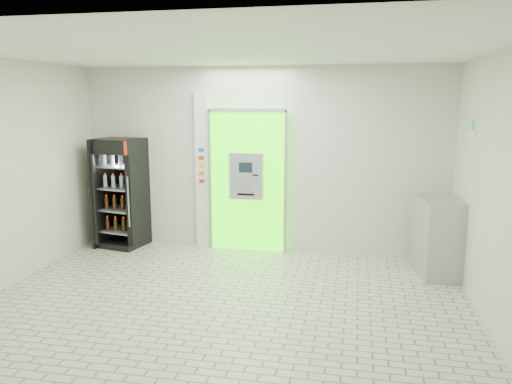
# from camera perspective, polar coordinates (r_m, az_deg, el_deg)

# --- Properties ---
(ground) EXTENTS (6.00, 6.00, 0.00)m
(ground) POSITION_cam_1_polar(r_m,az_deg,el_deg) (6.18, -4.01, -13.10)
(ground) COLOR #BFB09F
(ground) RESTS_ON ground
(room_shell) EXTENTS (6.00, 6.00, 6.00)m
(room_shell) POSITION_cam_1_polar(r_m,az_deg,el_deg) (5.69, -4.25, 4.14)
(room_shell) COLOR beige
(room_shell) RESTS_ON ground
(atm_assembly) EXTENTS (1.30, 0.24, 2.33)m
(atm_assembly) POSITION_cam_1_polar(r_m,az_deg,el_deg) (8.15, -0.95, 1.38)
(atm_assembly) COLOR #2CF000
(atm_assembly) RESTS_ON ground
(pillar) EXTENTS (0.22, 0.11, 2.60)m
(pillar) POSITION_cam_1_polar(r_m,az_deg,el_deg) (8.37, -6.13, 2.46)
(pillar) COLOR silver
(pillar) RESTS_ON ground
(beverage_cooler) EXTENTS (0.79, 0.75, 1.83)m
(beverage_cooler) POSITION_cam_1_polar(r_m,az_deg,el_deg) (8.71, -15.16, -0.34)
(beverage_cooler) COLOR black
(beverage_cooler) RESTS_ON ground
(steel_cabinet) EXTENTS (0.69, 0.91, 1.11)m
(steel_cabinet) POSITION_cam_1_polar(r_m,az_deg,el_deg) (7.53, 20.15, -4.87)
(steel_cabinet) COLOR #9C9FA3
(steel_cabinet) RESTS_ON ground
(exit_sign) EXTENTS (0.02, 0.22, 0.26)m
(exit_sign) POSITION_cam_1_polar(r_m,az_deg,el_deg) (7.00, 23.62, 6.80)
(exit_sign) COLOR white
(exit_sign) RESTS_ON room_shell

